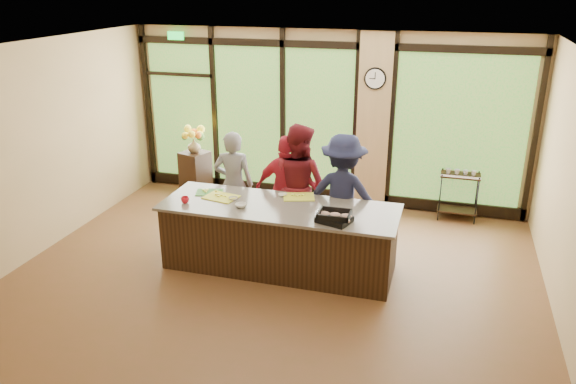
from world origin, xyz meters
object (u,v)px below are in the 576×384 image
Objects in this scene: cook_right at (343,195)px; bar_cart at (459,190)px; roasting_pan at (334,219)px; flower_stand at (196,175)px; island_base at (279,238)px; cook_left at (234,184)px.

cook_right reaches higher than bar_cart.
roasting_pan is at bearing -118.50° from bar_cart.
roasting_pan is at bearing -20.60° from flower_stand.
roasting_pan is 0.46× the size of flower_stand.
cook_right is 2.04× the size of flower_stand.
flower_stand reaches higher than bar_cart.
cook_left is at bearing 139.70° from island_base.
cook_right is 1.02m from roasting_pan.
island_base is 1.86× the size of cook_left.
island_base is 3.58× the size of bar_cart.
cook_left is 3.71m from bar_cart.
bar_cart is at bearing 78.91° from roasting_pan.
flower_stand is 1.01× the size of bar_cart.
island_base is at bearing -133.27° from bar_cart.
flower_stand is at bearing 136.73° from island_base.
island_base reaches higher than bar_cart.
bar_cart is (3.33, 1.61, -0.31)m from cook_left.
cook_left reaches higher than bar_cart.
bar_cart is at bearing 22.05° from flower_stand.
island_base is 3.39m from bar_cart.
flower_stand is (-1.25, 1.27, -0.40)m from cook_left.
bar_cart is at bearing -130.03° from cook_right.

